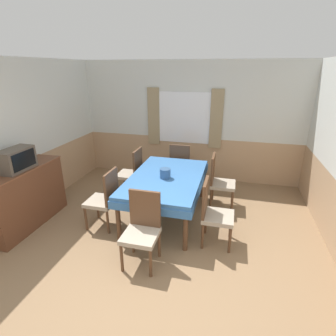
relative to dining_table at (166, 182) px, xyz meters
name	(u,v)px	position (x,y,z in m)	size (l,w,h in m)	color
ground_plane	(128,303)	(0.06, -1.92, -0.64)	(16.00, 16.00, 0.00)	#846647
wall_back	(190,122)	(0.06, 1.83, 0.67)	(5.26, 0.09, 2.60)	silver
wall_left	(36,135)	(-2.39, -0.06, 0.66)	(0.05, 4.12, 2.60)	silver
dining_table	(166,182)	(0.00, 0.00, 0.00)	(1.20, 1.92, 0.74)	#386BA8
chair_head_near	(142,227)	(0.00, -1.21, -0.12)	(0.44, 0.44, 0.98)	brown
chair_left_near	(105,198)	(-0.85, -0.58, -0.12)	(0.44, 0.44, 0.98)	brown
chair_head_window	(181,164)	(0.00, 1.21, -0.12)	(0.44, 0.44, 0.98)	brown
chair_left_far	(132,171)	(-0.85, 0.58, -0.12)	(0.44, 0.44, 0.98)	brown
chair_right_far	(219,180)	(0.85, 0.58, -0.12)	(0.44, 0.44, 0.98)	brown
chair_right_near	(213,211)	(0.85, -0.58, -0.12)	(0.44, 0.44, 0.98)	brown
sideboard	(25,197)	(-2.12, -0.85, -0.14)	(0.46, 1.43, 0.98)	brown
tv	(16,160)	(-2.09, -0.88, 0.51)	(0.29, 0.53, 0.34)	#51473D
vase	(165,173)	(0.00, -0.07, 0.18)	(0.18, 0.18, 0.16)	#335684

